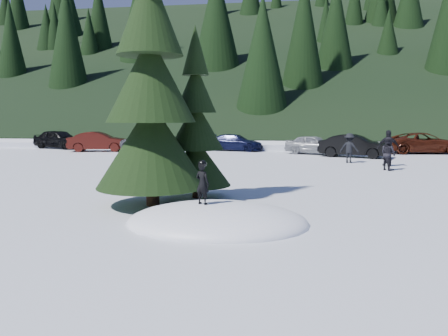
# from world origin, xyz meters

# --- Properties ---
(ground) EXTENTS (200.00, 200.00, 0.00)m
(ground) POSITION_xyz_m (0.00, 0.00, 0.00)
(ground) COLOR white
(ground) RESTS_ON ground
(snow_mound) EXTENTS (4.48, 3.52, 0.96)m
(snow_mound) POSITION_xyz_m (0.00, 0.00, 0.00)
(snow_mound) COLOR white
(snow_mound) RESTS_ON ground
(forest_hillside) EXTENTS (200.00, 60.00, 25.00)m
(forest_hillside) POSITION_xyz_m (0.00, 54.00, 12.50)
(forest_hillside) COLOR black
(forest_hillside) RESTS_ON ground
(spruce_tall) EXTENTS (3.20, 3.20, 8.60)m
(spruce_tall) POSITION_xyz_m (-2.20, 1.80, 3.32)
(spruce_tall) COLOR #311F10
(spruce_tall) RESTS_ON ground
(spruce_short) EXTENTS (2.20, 2.20, 5.37)m
(spruce_short) POSITION_xyz_m (-1.20, 3.20, 2.10)
(spruce_short) COLOR #311F10
(spruce_short) RESTS_ON ground
(child_skier) EXTENTS (0.43, 0.37, 1.00)m
(child_skier) POSITION_xyz_m (-0.35, -0.09, 0.98)
(child_skier) COLOR black
(child_skier) RESTS_ON snow_mound
(adult_0) EXTENTS (0.89, 0.96, 1.58)m
(adult_0) POSITION_xyz_m (6.43, 11.40, 0.79)
(adult_0) COLOR black
(adult_0) RESTS_ON ground
(adult_1) EXTENTS (1.12, 0.51, 1.87)m
(adult_1) POSITION_xyz_m (6.80, 13.14, 0.93)
(adult_1) COLOR black
(adult_1) RESTS_ON ground
(adult_2) EXTENTS (1.20, 0.95, 1.63)m
(adult_2) POSITION_xyz_m (5.04, 14.49, 0.82)
(adult_2) COLOR black
(adult_2) RESTS_ON ground
(car_0) EXTENTS (4.73, 3.09, 1.50)m
(car_0) POSITION_xyz_m (-16.25, 21.94, 0.75)
(car_0) COLOR black
(car_0) RESTS_ON ground
(car_1) EXTENTS (4.54, 2.41, 1.42)m
(car_1) POSITION_xyz_m (-11.97, 19.81, 0.71)
(car_1) COLOR #3B0F0A
(car_1) RESTS_ON ground
(car_2) EXTENTS (4.95, 3.13, 1.27)m
(car_2) POSITION_xyz_m (-7.63, 19.17, 0.64)
(car_2) COLOR #4A4C52
(car_2) RESTS_ON ground
(car_3) EXTENTS (4.47, 2.63, 1.22)m
(car_3) POSITION_xyz_m (-2.19, 21.80, 0.61)
(car_3) COLOR black
(car_3) RESTS_ON ground
(car_4) EXTENTS (4.08, 2.97, 1.29)m
(car_4) POSITION_xyz_m (3.37, 19.62, 0.65)
(car_4) COLOR gray
(car_4) RESTS_ON ground
(car_5) EXTENTS (4.58, 2.93, 1.42)m
(car_5) POSITION_xyz_m (5.80, 17.88, 0.71)
(car_5) COLOR black
(car_5) RESTS_ON ground
(car_6) EXTENTS (5.40, 2.97, 1.43)m
(car_6) POSITION_xyz_m (10.94, 21.43, 0.72)
(car_6) COLOR #3C150A
(car_6) RESTS_ON ground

